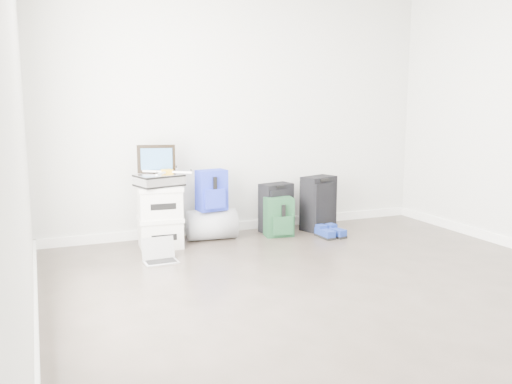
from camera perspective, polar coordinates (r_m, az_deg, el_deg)
name	(u,v)px	position (r m, az deg, el deg)	size (l,w,h in m)	color
ground	(363,302)	(4.16, 11.16, -11.32)	(5.00, 5.00, 0.00)	#342E26
room_envelope	(369,64)	(3.92, 11.84, 13.03)	(4.52, 5.02, 2.71)	silver
boxes_stack	(160,217)	(5.57, -10.06, -2.58)	(0.46, 0.39, 0.63)	silver
briefcase	(159,180)	(5.51, -10.17, 1.23)	(0.43, 0.31, 0.12)	#B2B2B7
painting	(156,159)	(5.58, -10.45, 3.44)	(0.37, 0.12, 0.29)	black
drone	(167,172)	(5.49, -9.34, 2.12)	(0.44, 0.44, 0.05)	gold
duffel_bag	(211,225)	(5.85, -4.71, -3.43)	(0.33, 0.33, 0.53)	gray
blue_backpack	(212,191)	(5.75, -4.67, 0.10)	(0.33, 0.26, 0.43)	#1820A0
large_suitcase	(276,208)	(6.15, 2.15, -1.67)	(0.39, 0.30, 0.55)	black
green_backpack	(279,218)	(5.96, 2.46, -2.73)	(0.33, 0.26, 0.43)	black
carry_on	(319,203)	(6.28, 6.62, -1.18)	(0.45, 0.37, 0.62)	black
shoes	(330,233)	(6.00, 7.79, -4.30)	(0.27, 0.30, 0.09)	black
rolled_rug	(322,207)	(6.34, 6.93, -1.59)	(0.17, 0.17, 0.51)	tan
laptop	(160,256)	(5.13, -10.10, -6.66)	(0.31, 0.23, 0.22)	silver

